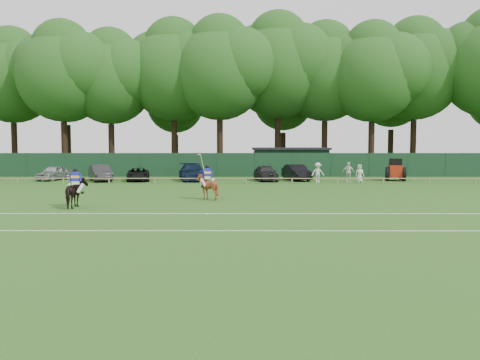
{
  "coord_description": "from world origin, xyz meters",
  "views": [
    {
      "loc": [
        0.58,
        -26.2,
        3.52
      ],
      "look_at": [
        0.5,
        3.0,
        1.4
      ],
      "focal_mm": 38.0,
      "sensor_mm": 36.0,
      "label": 1
    }
  ],
  "objects_px": {
    "horse_dark": "(76,193)",
    "spectator_mid": "(348,172)",
    "hatch_grey": "(266,173)",
    "utility_shed": "(290,161)",
    "tractor": "(395,170)",
    "suv_black": "(138,174)",
    "horse_chestnut": "(207,187)",
    "sedan_silver": "(54,173)",
    "estate_black": "(296,173)",
    "spectator_right": "(360,173)",
    "sedan_grey": "(100,173)",
    "spectator_left": "(318,173)",
    "polo_ball": "(207,214)",
    "sedan_navy": "(192,172)"
  },
  "relations": [
    {
      "from": "spectator_right",
      "to": "tractor",
      "type": "relative_size",
      "value": 0.59
    },
    {
      "from": "hatch_grey",
      "to": "utility_shed",
      "type": "height_order",
      "value": "utility_shed"
    },
    {
      "from": "estate_black",
      "to": "spectator_mid",
      "type": "distance_m",
      "value": 5.01
    },
    {
      "from": "estate_black",
      "to": "polo_ball",
      "type": "distance_m",
      "value": 24.25
    },
    {
      "from": "sedan_grey",
      "to": "spectator_mid",
      "type": "relative_size",
      "value": 2.54
    },
    {
      "from": "spectator_left",
      "to": "estate_black",
      "type": "bearing_deg",
      "value": 115.44
    },
    {
      "from": "sedan_navy",
      "to": "spectator_mid",
      "type": "height_order",
      "value": "spectator_mid"
    },
    {
      "from": "sedan_navy",
      "to": "estate_black",
      "type": "height_order",
      "value": "sedan_navy"
    },
    {
      "from": "horse_dark",
      "to": "hatch_grey",
      "type": "relative_size",
      "value": 0.44
    },
    {
      "from": "sedan_silver",
      "to": "sedan_navy",
      "type": "relative_size",
      "value": 0.76
    },
    {
      "from": "sedan_grey",
      "to": "spectator_left",
      "type": "distance_m",
      "value": 20.06
    },
    {
      "from": "utility_shed",
      "to": "tractor",
      "type": "distance_m",
      "value": 12.5
    },
    {
      "from": "estate_black",
      "to": "horse_chestnut",
      "type": "bearing_deg",
      "value": -127.77
    },
    {
      "from": "sedan_silver",
      "to": "sedan_grey",
      "type": "xyz_separation_m",
      "value": [
        4.73,
        -1.04,
        0.05
      ]
    },
    {
      "from": "spectator_right",
      "to": "utility_shed",
      "type": "xyz_separation_m",
      "value": [
        -5.24,
        10.55,
        0.73
      ]
    },
    {
      "from": "sedan_silver",
      "to": "spectator_left",
      "type": "bearing_deg",
      "value": 8.38
    },
    {
      "from": "horse_chestnut",
      "to": "horse_dark",
      "type": "bearing_deg",
      "value": 24.62
    },
    {
      "from": "tractor",
      "to": "suv_black",
      "type": "bearing_deg",
      "value": -168.71
    },
    {
      "from": "estate_black",
      "to": "polo_ball",
      "type": "xyz_separation_m",
      "value": [
        -6.9,
        -23.23,
        -0.7
      ]
    },
    {
      "from": "sedan_navy",
      "to": "polo_ball",
      "type": "distance_m",
      "value": 23.24
    },
    {
      "from": "sedan_silver",
      "to": "spectator_right",
      "type": "distance_m",
      "value": 28.63
    },
    {
      "from": "spectator_mid",
      "to": "hatch_grey",
      "type": "bearing_deg",
      "value": 173.98
    },
    {
      "from": "suv_black",
      "to": "utility_shed",
      "type": "distance_m",
      "value": 17.55
    },
    {
      "from": "estate_black",
      "to": "spectator_right",
      "type": "distance_m",
      "value": 5.93
    },
    {
      "from": "sedan_grey",
      "to": "suv_black",
      "type": "bearing_deg",
      "value": -21.76
    },
    {
      "from": "sedan_grey",
      "to": "polo_ball",
      "type": "distance_m",
      "value": 25.1
    },
    {
      "from": "sedan_grey",
      "to": "spectator_left",
      "type": "bearing_deg",
      "value": -28.98
    },
    {
      "from": "suv_black",
      "to": "sedan_navy",
      "type": "distance_m",
      "value": 5.03
    },
    {
      "from": "spectator_mid",
      "to": "utility_shed",
      "type": "relative_size",
      "value": 0.22
    },
    {
      "from": "estate_black",
      "to": "spectator_right",
      "type": "xyz_separation_m",
      "value": [
        5.44,
        -2.34,
        0.06
      ]
    },
    {
      "from": "horse_dark",
      "to": "suv_black",
      "type": "distance_m",
      "value": 19.69
    },
    {
      "from": "estate_black",
      "to": "sedan_navy",
      "type": "bearing_deg",
      "value": 167.52
    },
    {
      "from": "sedan_silver",
      "to": "sedan_grey",
      "type": "height_order",
      "value": "sedan_grey"
    },
    {
      "from": "spectator_left",
      "to": "utility_shed",
      "type": "distance_m",
      "value": 10.86
    },
    {
      "from": "sedan_navy",
      "to": "polo_ball",
      "type": "relative_size",
      "value": 61.5
    },
    {
      "from": "hatch_grey",
      "to": "estate_black",
      "type": "bearing_deg",
      "value": 1.39
    },
    {
      "from": "horse_dark",
      "to": "hatch_grey",
      "type": "distance_m",
      "value": 22.87
    },
    {
      "from": "sedan_silver",
      "to": "sedan_navy",
      "type": "distance_m",
      "value": 13.22
    },
    {
      "from": "spectator_left",
      "to": "suv_black",
      "type": "bearing_deg",
      "value": 166.3
    },
    {
      "from": "hatch_grey",
      "to": "spectator_mid",
      "type": "relative_size",
      "value": 2.4
    },
    {
      "from": "horse_dark",
      "to": "spectator_mid",
      "type": "distance_m",
      "value": 25.97
    },
    {
      "from": "sedan_grey",
      "to": "utility_shed",
      "type": "xyz_separation_m",
      "value": [
        18.55,
        9.12,
        0.77
      ]
    },
    {
      "from": "horse_chestnut",
      "to": "hatch_grey",
      "type": "xyz_separation_m",
      "value": [
        4.4,
        15.82,
        -0.06
      ]
    },
    {
      "from": "sedan_silver",
      "to": "polo_ball",
      "type": "xyz_separation_m",
      "value": [
        16.19,
        -23.36,
        -0.67
      ]
    },
    {
      "from": "sedan_grey",
      "to": "spectator_mid",
      "type": "distance_m",
      "value": 22.81
    },
    {
      "from": "sedan_navy",
      "to": "spectator_right",
      "type": "relative_size",
      "value": 3.43
    },
    {
      "from": "spectator_left",
      "to": "tractor",
      "type": "relative_size",
      "value": 0.65
    },
    {
      "from": "sedan_grey",
      "to": "spectator_mid",
      "type": "xyz_separation_m",
      "value": [
        22.76,
        -1.48,
        0.15
      ]
    },
    {
      "from": "sedan_silver",
      "to": "utility_shed",
      "type": "xyz_separation_m",
      "value": [
        23.28,
        8.08,
        0.82
      ]
    },
    {
      "from": "horse_chestnut",
      "to": "estate_black",
      "type": "xyz_separation_m",
      "value": [
        7.35,
        16.39,
        -0.06
      ]
    }
  ]
}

